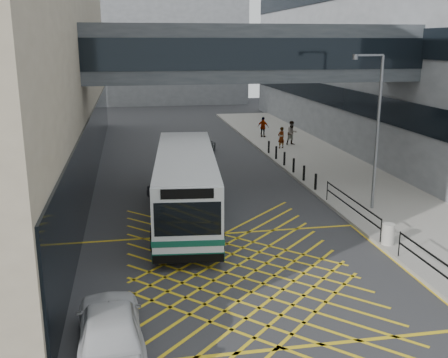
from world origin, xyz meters
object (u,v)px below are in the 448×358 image
litter_bin (388,234)px  pedestrian_b (292,133)px  car_silver (201,145)px  pedestrian_a (281,138)px  bus (186,184)px  car_white (110,326)px  car_dark (173,195)px  street_lamp (375,123)px  pedestrian_c (263,127)px

litter_bin → pedestrian_b: size_ratio=0.46×
car_silver → litter_bin: car_silver is taller
pedestrian_a → pedestrian_b: size_ratio=0.87×
bus → car_silver: size_ratio=2.76×
car_white → litter_bin: size_ratio=5.47×
car_dark → litter_bin: size_ratio=4.81×
bus → street_lamp: 9.38m
car_silver → litter_bin: bearing=122.6°
bus → litter_bin: bearing=-27.4°
car_silver → litter_bin: size_ratio=4.95×
bus → street_lamp: bearing=3.1°
pedestrian_a → pedestrian_c: bearing=-112.9°
pedestrian_c → litter_bin: bearing=125.6°
car_silver → street_lamp: bearing=131.1°
bus → litter_bin: size_ratio=13.63×
car_dark → pedestrian_b: 17.65m
street_lamp → pedestrian_a: bearing=81.6°
pedestrian_a → pedestrian_c: pedestrian_c is taller
bus → pedestrian_a: bearing=64.6°
street_lamp → pedestrian_c: size_ratio=4.30×
street_lamp → litter_bin: (-1.35, -4.57, -3.79)m
car_white → car_silver: bearing=-106.7°
pedestrian_c → bus: bearing=104.5°
car_dark → car_silver: car_silver is taller
bus → car_dark: 2.37m
car_white → pedestrian_a: (12.16, 25.37, 0.23)m
pedestrian_a → litter_bin: bearing=61.7°
litter_bin → pedestrian_c: pedestrian_c is taller
street_lamp → car_silver: bearing=104.2°
litter_bin → pedestrian_c: bearing=87.3°
pedestrian_c → pedestrian_a: bearing=130.0°
bus → litter_bin: bus is taller
bus → car_dark: bus is taller
car_silver → pedestrian_b: (7.53, 1.47, 0.44)m
litter_bin → pedestrian_a: size_ratio=0.52×
car_dark → litter_bin: 10.70m
car_silver → pedestrian_a: (6.29, 0.26, 0.32)m
car_dark → car_silver: bearing=-123.2°
bus → pedestrian_b: bearing=63.3°
bus → pedestrian_c: bearing=71.7°
car_silver → car_white: bearing=95.2°
car_dark → street_lamp: street_lamp is taller
car_white → car_dark: size_ratio=1.14×
street_lamp → pedestrian_c: street_lamp is taller
car_white → pedestrian_b: pedestrian_b is taller
car_white → pedestrian_b: bearing=-120.3°
pedestrian_c → car_dark: bearing=100.9°
car_dark → car_silver: (3.11, 12.60, 0.01)m
pedestrian_a → car_silver: bearing=-22.1°
bus → car_dark: size_ratio=2.84×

